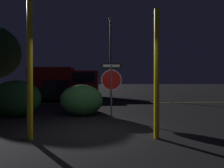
{
  "coord_description": "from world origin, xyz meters",
  "views": [
    {
      "loc": [
        0.1,
        -4.85,
        1.4
      ],
      "look_at": [
        0.61,
        3.5,
        1.32
      ],
      "focal_mm": 28.0,
      "sensor_mm": 36.0,
      "label": 1
    }
  ],
  "objects_px": {
    "street_lamp": "(110,50)",
    "yellow_pole_right": "(157,74)",
    "hedge_bush_1": "(16,99)",
    "hedge_bush_2": "(81,100)",
    "yellow_pole_left": "(30,66)",
    "stop_sign": "(111,80)",
    "passing_car_2": "(59,91)",
    "delivery_truck": "(66,81)"
  },
  "relations": [
    {
      "from": "yellow_pole_left",
      "to": "hedge_bush_1",
      "type": "relative_size",
      "value": 1.81
    },
    {
      "from": "hedge_bush_2",
      "to": "street_lamp",
      "type": "height_order",
      "value": "street_lamp"
    },
    {
      "from": "stop_sign",
      "to": "yellow_pole_left",
      "type": "bearing_deg",
      "value": -128.28
    },
    {
      "from": "yellow_pole_left",
      "to": "street_lamp",
      "type": "distance_m",
      "value": 13.14
    },
    {
      "from": "passing_car_2",
      "to": "street_lamp",
      "type": "height_order",
      "value": "street_lamp"
    },
    {
      "from": "stop_sign",
      "to": "street_lamp",
      "type": "distance_m",
      "value": 10.55
    },
    {
      "from": "yellow_pole_right",
      "to": "hedge_bush_2",
      "type": "xyz_separation_m",
      "value": [
        -2.21,
        3.06,
        -0.96
      ]
    },
    {
      "from": "stop_sign",
      "to": "delivery_truck",
      "type": "height_order",
      "value": "delivery_truck"
    },
    {
      "from": "stop_sign",
      "to": "hedge_bush_1",
      "type": "bearing_deg",
      "value": 176.27
    },
    {
      "from": "stop_sign",
      "to": "yellow_pole_left",
      "type": "distance_m",
      "value": 3.3
    },
    {
      "from": "yellow_pole_right",
      "to": "street_lamp",
      "type": "distance_m",
      "value": 13.04
    },
    {
      "from": "yellow_pole_right",
      "to": "street_lamp",
      "type": "xyz_separation_m",
      "value": [
        -0.5,
        12.7,
        2.92
      ]
    },
    {
      "from": "hedge_bush_1",
      "to": "hedge_bush_2",
      "type": "xyz_separation_m",
      "value": [
        2.63,
        0.04,
        -0.09
      ]
    },
    {
      "from": "yellow_pole_left",
      "to": "hedge_bush_2",
      "type": "bearing_deg",
      "value": 72.69
    },
    {
      "from": "yellow_pole_right",
      "to": "delivery_truck",
      "type": "bearing_deg",
      "value": 110.69
    },
    {
      "from": "passing_car_2",
      "to": "delivery_truck",
      "type": "relative_size",
      "value": 0.63
    },
    {
      "from": "street_lamp",
      "to": "hedge_bush_2",
      "type": "bearing_deg",
      "value": -100.05
    },
    {
      "from": "hedge_bush_2",
      "to": "street_lamp",
      "type": "xyz_separation_m",
      "value": [
        1.71,
        9.64,
        3.88
      ]
    },
    {
      "from": "yellow_pole_right",
      "to": "hedge_bush_2",
      "type": "distance_m",
      "value": 3.9
    },
    {
      "from": "hedge_bush_2",
      "to": "stop_sign",
      "type": "bearing_deg",
      "value": -20.56
    },
    {
      "from": "yellow_pole_left",
      "to": "passing_car_2",
      "type": "relative_size",
      "value": 0.89
    },
    {
      "from": "hedge_bush_2",
      "to": "passing_car_2",
      "type": "bearing_deg",
      "value": 111.97
    },
    {
      "from": "stop_sign",
      "to": "street_lamp",
      "type": "height_order",
      "value": "street_lamp"
    },
    {
      "from": "yellow_pole_left",
      "to": "hedge_bush_2",
      "type": "distance_m",
      "value": 3.29
    },
    {
      "from": "yellow_pole_left",
      "to": "passing_car_2",
      "type": "bearing_deg",
      "value": 99.32
    },
    {
      "from": "yellow_pole_left",
      "to": "delivery_truck",
      "type": "distance_m",
      "value": 12.58
    },
    {
      "from": "yellow_pole_right",
      "to": "passing_car_2",
      "type": "xyz_separation_m",
      "value": [
        -4.57,
        8.92,
        -0.85
      ]
    },
    {
      "from": "hedge_bush_1",
      "to": "stop_sign",
      "type": "bearing_deg",
      "value": -6.18
    },
    {
      "from": "yellow_pole_right",
      "to": "street_lamp",
      "type": "relative_size",
      "value": 0.42
    },
    {
      "from": "hedge_bush_2",
      "to": "delivery_truck",
      "type": "bearing_deg",
      "value": 104.96
    },
    {
      "from": "street_lamp",
      "to": "yellow_pole_left",
      "type": "bearing_deg",
      "value": -101.79
    },
    {
      "from": "hedge_bush_2",
      "to": "hedge_bush_1",
      "type": "bearing_deg",
      "value": -179.08
    },
    {
      "from": "yellow_pole_right",
      "to": "hedge_bush_1",
      "type": "height_order",
      "value": "yellow_pole_right"
    },
    {
      "from": "yellow_pole_right",
      "to": "hedge_bush_1",
      "type": "xyz_separation_m",
      "value": [
        -4.84,
        3.02,
        -0.87
      ]
    },
    {
      "from": "street_lamp",
      "to": "yellow_pole_right",
      "type": "bearing_deg",
      "value": -87.74
    },
    {
      "from": "delivery_truck",
      "to": "street_lamp",
      "type": "relative_size",
      "value": 0.82
    },
    {
      "from": "yellow_pole_right",
      "to": "hedge_bush_2",
      "type": "relative_size",
      "value": 1.81
    },
    {
      "from": "yellow_pole_right",
      "to": "passing_car_2",
      "type": "bearing_deg",
      "value": 117.14
    },
    {
      "from": "passing_car_2",
      "to": "yellow_pole_left",
      "type": "bearing_deg",
      "value": 8.69
    },
    {
      "from": "passing_car_2",
      "to": "stop_sign",
      "type": "bearing_deg",
      "value": 28.97
    },
    {
      "from": "yellow_pole_left",
      "to": "street_lamp",
      "type": "bearing_deg",
      "value": 78.21
    },
    {
      "from": "hedge_bush_1",
      "to": "passing_car_2",
      "type": "distance_m",
      "value": 5.91
    }
  ]
}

